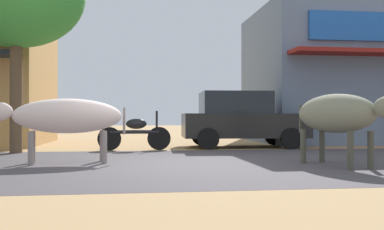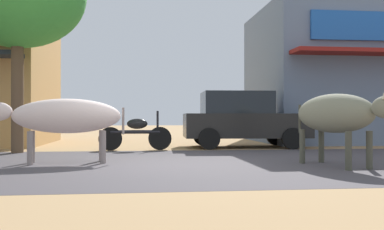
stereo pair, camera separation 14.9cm
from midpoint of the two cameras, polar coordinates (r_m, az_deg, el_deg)
ground at (r=8.83m, az=-3.58°, el=-6.10°), size 80.00×80.00×0.00m
asphalt_road at (r=8.83m, az=-3.58°, el=-6.09°), size 72.00×6.70×0.00m
storefront_right_club at (r=18.11m, az=20.97°, el=4.48°), size 8.35×5.99×4.76m
parked_hatchback_car at (r=13.58m, az=5.84°, el=-0.50°), size 3.69×2.16×1.64m
parked_motorcycle at (r=12.37m, az=-7.46°, el=-2.23°), size 1.96×0.26×1.07m
cow_near_brown at (r=9.16m, az=-16.18°, el=-0.20°), size 2.67×0.92×1.26m
cow_far_dark at (r=8.67m, az=17.33°, el=0.10°), size 1.15×2.53×1.32m
pedestrian_by_shop at (r=14.57m, az=14.65°, el=-0.16°), size 0.36×0.61×1.58m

